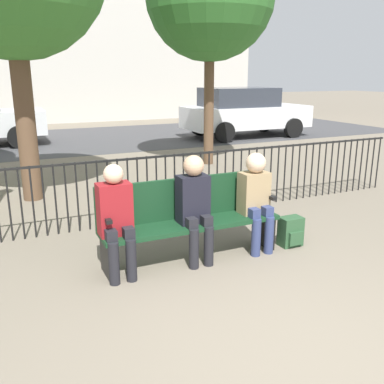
% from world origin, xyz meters
% --- Properties ---
extents(ground_plane, '(80.00, 80.00, 0.00)m').
position_xyz_m(ground_plane, '(0.00, 0.00, 0.00)').
color(ground_plane, '#706656').
extents(park_bench, '(2.07, 0.45, 0.92)m').
position_xyz_m(park_bench, '(0.00, 2.14, 0.50)').
color(park_bench, '#14381E').
rests_on(park_bench, ground).
extents(seated_person_0, '(0.34, 0.39, 1.19)m').
position_xyz_m(seated_person_0, '(-0.87, 2.01, 0.67)').
color(seated_person_0, black).
rests_on(seated_person_0, ground).
extents(seated_person_1, '(0.34, 0.39, 1.21)m').
position_xyz_m(seated_person_1, '(0.01, 2.01, 0.69)').
color(seated_person_1, black).
rests_on(seated_person_1, ground).
extents(seated_person_2, '(0.34, 0.39, 1.18)m').
position_xyz_m(seated_person_2, '(0.81, 2.01, 0.68)').
color(seated_person_2, navy).
rests_on(seated_person_2, ground).
extents(backpack, '(0.28, 0.22, 0.36)m').
position_xyz_m(backpack, '(1.28, 1.91, 0.18)').
color(backpack, '#284C2D').
rests_on(backpack, ground).
extents(fence_railing, '(9.01, 0.03, 0.95)m').
position_xyz_m(fence_railing, '(-0.02, 3.53, 0.56)').
color(fence_railing, black).
rests_on(fence_railing, ground).
extents(street_surface, '(24.00, 6.00, 0.01)m').
position_xyz_m(street_surface, '(0.00, 12.00, 0.00)').
color(street_surface, '#3D3D3F').
rests_on(street_surface, ground).
extents(parked_car_0, '(4.20, 1.94, 1.62)m').
position_xyz_m(parked_car_0, '(5.73, 10.32, 0.84)').
color(parked_car_0, silver).
rests_on(parked_car_0, ground).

